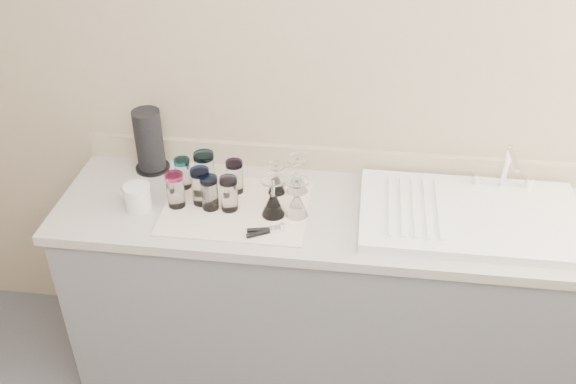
# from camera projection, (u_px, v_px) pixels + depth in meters

# --- Properties ---
(room_envelope) EXTENTS (3.54, 3.50, 2.52)m
(room_envelope) POSITION_uv_depth(u_px,v_px,m) (279.00, 303.00, 1.11)
(room_envelope) COLOR #4E4E53
(room_envelope) RESTS_ON ground
(counter_unit) EXTENTS (2.06, 0.62, 0.90)m
(counter_unit) POSITION_uv_depth(u_px,v_px,m) (320.00, 295.00, 2.71)
(counter_unit) COLOR slate
(counter_unit) RESTS_ON ground
(sink_unit) EXTENTS (0.82, 0.50, 0.22)m
(sink_unit) POSITION_uv_depth(u_px,v_px,m) (471.00, 215.00, 2.39)
(sink_unit) COLOR white
(sink_unit) RESTS_ON counter_unit
(dish_towel) EXTENTS (0.55, 0.42, 0.01)m
(dish_towel) POSITION_uv_depth(u_px,v_px,m) (237.00, 208.00, 2.46)
(dish_towel) COLOR white
(dish_towel) RESTS_ON counter_unit
(tumbler_teal) EXTENTS (0.06, 0.06, 0.13)m
(tumbler_teal) POSITION_uv_depth(u_px,v_px,m) (183.00, 173.00, 2.54)
(tumbler_teal) COLOR white
(tumbler_teal) RESTS_ON dish_towel
(tumbler_cyan) EXTENTS (0.08, 0.08, 0.16)m
(tumbler_cyan) POSITION_uv_depth(u_px,v_px,m) (205.00, 171.00, 2.51)
(tumbler_cyan) COLOR white
(tumbler_cyan) RESTS_ON dish_towel
(tumbler_purple) EXTENTS (0.07, 0.07, 0.13)m
(tumbler_purple) POSITION_uv_depth(u_px,v_px,m) (235.00, 176.00, 2.51)
(tumbler_purple) COLOR white
(tumbler_purple) RESTS_ON dish_towel
(tumbler_magenta) EXTENTS (0.07, 0.07, 0.14)m
(tumbler_magenta) POSITION_uv_depth(u_px,v_px,m) (175.00, 190.00, 2.43)
(tumbler_magenta) COLOR white
(tumbler_magenta) RESTS_ON dish_towel
(tumbler_blue) EXTENTS (0.07, 0.07, 0.14)m
(tumbler_blue) POSITION_uv_depth(u_px,v_px,m) (210.00, 193.00, 2.41)
(tumbler_blue) COLOR white
(tumbler_blue) RESTS_ON dish_towel
(tumbler_lavender) EXTENTS (0.07, 0.07, 0.14)m
(tumbler_lavender) POSITION_uv_depth(u_px,v_px,m) (229.00, 194.00, 2.41)
(tumbler_lavender) COLOR white
(tumbler_lavender) RESTS_ON dish_towel
(tumbler_extra) EXTENTS (0.07, 0.07, 0.15)m
(tumbler_extra) POSITION_uv_depth(u_px,v_px,m) (201.00, 186.00, 2.44)
(tumbler_extra) COLOR white
(tumbler_extra) RESTS_ON dish_towel
(goblet_back_left) EXTENTS (0.07, 0.07, 0.13)m
(goblet_back_left) POSITION_uv_depth(u_px,v_px,m) (276.00, 183.00, 2.51)
(goblet_back_left) COLOR white
(goblet_back_left) RESTS_ON dish_towel
(goblet_back_right) EXTENTS (0.08, 0.08, 0.15)m
(goblet_back_right) POSITION_uv_depth(u_px,v_px,m) (297.00, 180.00, 2.52)
(goblet_back_right) COLOR white
(goblet_back_right) RESTS_ON dish_towel
(goblet_front_left) EXTENTS (0.09, 0.09, 0.16)m
(goblet_front_left) POSITION_uv_depth(u_px,v_px,m) (273.00, 202.00, 2.38)
(goblet_front_left) COLOR white
(goblet_front_left) RESTS_ON dish_towel
(goblet_front_right) EXTENTS (0.09, 0.09, 0.15)m
(goblet_front_right) POSITION_uv_depth(u_px,v_px,m) (297.00, 203.00, 2.39)
(goblet_front_right) COLOR white
(goblet_front_right) RESTS_ON dish_towel
(can_opener) EXTENTS (0.14, 0.08, 0.02)m
(can_opener) POSITION_uv_depth(u_px,v_px,m) (265.00, 231.00, 2.32)
(can_opener) COLOR silver
(can_opener) RESTS_ON dish_towel
(white_mug) EXTENTS (0.15, 0.13, 0.10)m
(white_mug) POSITION_uv_depth(u_px,v_px,m) (137.00, 197.00, 2.43)
(white_mug) COLOR silver
(white_mug) RESTS_ON counter_unit
(paper_towel_roll) EXTENTS (0.14, 0.14, 0.27)m
(paper_towel_roll) POSITION_uv_depth(u_px,v_px,m) (149.00, 141.00, 2.62)
(paper_towel_roll) COLOR black
(paper_towel_roll) RESTS_ON counter_unit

